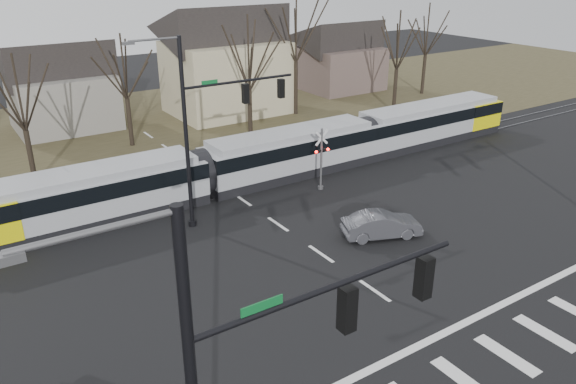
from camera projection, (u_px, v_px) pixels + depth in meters
ground at (407, 313)px, 23.38m from camera, size 140.00×140.00×0.00m
grass_verge at (140, 129)px, 47.95m from camera, size 140.00×28.00×0.01m
crosswalk at (486, 367)px, 20.31m from camera, size 27.00×2.60×0.01m
stop_line at (440, 335)px, 22.00m from camera, size 28.00×0.35×0.01m
lane_dashes at (227, 189)px, 35.67m from camera, size 0.18×30.00×0.01m
rail_pair at (229, 190)px, 35.51m from camera, size 90.00×1.52×0.06m
tram at (289, 151)px, 37.43m from camera, size 40.42×3.00×3.06m
sedan at (382, 225)px, 29.46m from camera, size 4.30×5.16×1.37m
signal_pole_far at (213, 121)px, 29.54m from camera, size 9.28×0.44×10.20m
rail_crossing_signal at (321, 161)px, 35.01m from camera, size 1.08×0.36×4.00m
tree_row at (186, 80)px, 42.41m from camera, size 59.20×7.20×10.00m
house_b at (61, 82)px, 46.94m from camera, size 8.64×7.56×7.65m
house_c at (225, 56)px, 51.25m from camera, size 10.80×8.64×10.10m
house_d at (340, 52)px, 60.90m from camera, size 8.64×7.56×7.65m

